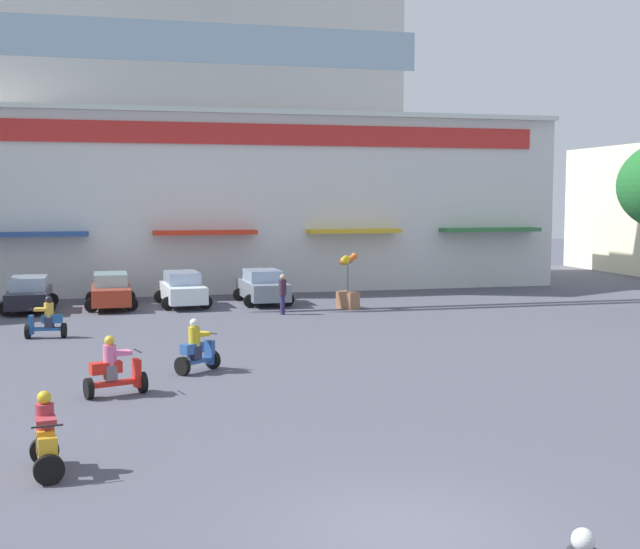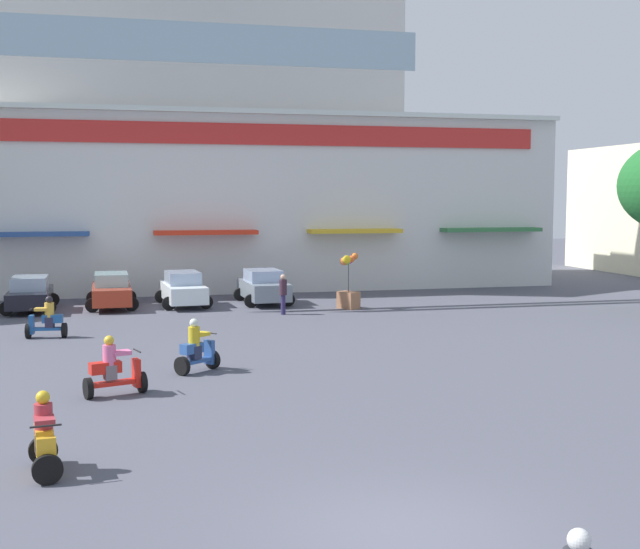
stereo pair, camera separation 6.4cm
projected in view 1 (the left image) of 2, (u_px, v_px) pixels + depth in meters
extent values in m
plane|color=#4D4E5B|center=(260.00, 361.00, 24.49)|extent=(128.00, 128.00, 0.00)
cube|color=silver|center=(194.00, 204.00, 45.45)|extent=(38.29, 10.19, 9.02)
cube|color=silver|center=(191.00, 43.00, 45.12)|extent=(21.58, 9.17, 8.72)
cube|color=red|center=(202.00, 133.00, 40.13)|extent=(35.23, 0.12, 1.04)
cube|color=silver|center=(202.00, 110.00, 39.99)|extent=(38.29, 0.70, 0.24)
cube|color=#2A4A89|center=(38.00, 234.00, 38.30)|extent=(4.52, 1.10, 0.20)
cube|color=red|center=(205.00, 232.00, 40.12)|extent=(5.05, 1.10, 0.20)
cube|color=gold|center=(354.00, 231.00, 41.90)|extent=(4.82, 1.10, 0.20)
cube|color=#33723F|center=(490.00, 230.00, 43.67)|extent=(5.44, 1.10, 0.20)
cube|color=#99B7C6|center=(210.00, 43.00, 35.87)|extent=(18.99, 0.08, 1.74)
cube|color=black|center=(29.00, 297.00, 35.18)|extent=(1.77, 4.29, 0.66)
cube|color=#9DB1C7|center=(29.00, 283.00, 35.13)|extent=(1.49, 2.16, 0.56)
cylinder|color=black|center=(12.00, 301.00, 36.26)|extent=(0.60, 0.18, 0.60)
cylinder|color=black|center=(52.00, 300.00, 36.69)|extent=(0.60, 0.18, 0.60)
cylinder|color=black|center=(6.00, 309.00, 33.73)|extent=(0.60, 0.18, 0.60)
cylinder|color=black|center=(48.00, 307.00, 34.16)|extent=(0.60, 0.18, 0.60)
cube|color=#AF351F|center=(111.00, 293.00, 36.25)|extent=(1.75, 4.50, 0.72)
cube|color=#8FBBBA|center=(111.00, 279.00, 36.19)|extent=(1.46, 2.27, 0.55)
cylinder|color=black|center=(92.00, 298.00, 37.40)|extent=(0.60, 0.18, 0.60)
cylinder|color=black|center=(129.00, 297.00, 37.83)|extent=(0.60, 0.18, 0.60)
cylinder|color=black|center=(92.00, 306.00, 34.74)|extent=(0.60, 0.18, 0.60)
cylinder|color=black|center=(131.00, 304.00, 35.17)|extent=(0.60, 0.18, 0.60)
cube|color=white|center=(182.00, 292.00, 36.83)|extent=(1.96, 4.37, 0.73)
cube|color=#9CAEC9|center=(182.00, 278.00, 36.77)|extent=(1.56, 2.23, 0.55)
cylinder|color=black|center=(160.00, 297.00, 37.85)|extent=(0.61, 0.21, 0.60)
cylinder|color=black|center=(195.00, 295.00, 38.36)|extent=(0.61, 0.21, 0.60)
cylinder|color=black|center=(168.00, 304.00, 35.36)|extent=(0.61, 0.21, 0.60)
cylinder|color=black|center=(205.00, 302.00, 35.86)|extent=(0.61, 0.21, 0.60)
cube|color=gray|center=(263.00, 289.00, 37.68)|extent=(1.92, 4.22, 0.77)
cube|color=#98ABCC|center=(263.00, 275.00, 37.62)|extent=(1.58, 2.14, 0.53)
cylinder|color=black|center=(239.00, 294.00, 38.69)|extent=(0.61, 0.20, 0.60)
cylinder|color=black|center=(274.00, 293.00, 39.18)|extent=(0.61, 0.20, 0.60)
cylinder|color=black|center=(250.00, 301.00, 36.25)|extent=(0.61, 0.20, 0.60)
cylinder|color=black|center=(288.00, 300.00, 36.73)|extent=(0.61, 0.20, 0.60)
sphere|color=silver|center=(583.00, 540.00, 8.33)|extent=(0.25, 0.25, 0.25)
cylinder|color=black|center=(213.00, 360.00, 23.35)|extent=(0.44, 0.49, 0.52)
cylinder|color=black|center=(182.00, 366.00, 22.43)|extent=(0.44, 0.49, 0.52)
cube|color=#2C559B|center=(198.00, 361.00, 22.89)|extent=(0.97, 0.86, 0.10)
cube|color=#2C559B|center=(192.00, 348.00, 22.69)|extent=(0.69, 0.64, 0.28)
cube|color=#2C559B|center=(209.00, 352.00, 23.24)|extent=(0.31, 0.34, 0.69)
cylinder|color=black|center=(210.00, 333.00, 23.20)|extent=(0.35, 0.43, 0.04)
cube|color=#272D48|center=(195.00, 352.00, 22.77)|extent=(0.42, 0.42, 0.36)
cylinder|color=gold|center=(194.00, 336.00, 22.73)|extent=(0.45, 0.45, 0.53)
sphere|color=silver|center=(194.00, 323.00, 22.69)|extent=(0.25, 0.25, 0.25)
cube|color=gold|center=(201.00, 334.00, 22.93)|extent=(0.56, 0.54, 0.10)
cylinder|color=black|center=(49.00, 470.00, 13.90)|extent=(0.54, 0.22, 0.52)
cylinder|color=black|center=(44.00, 450.00, 14.97)|extent=(0.54, 0.22, 0.52)
cube|color=gold|center=(46.00, 456.00, 14.43)|extent=(0.43, 1.05, 0.10)
cube|color=gold|center=(45.00, 435.00, 14.59)|extent=(0.39, 0.69, 0.28)
cube|color=gold|center=(48.00, 456.00, 13.99)|extent=(0.34, 0.19, 0.64)
cylinder|color=black|center=(47.00, 426.00, 13.92)|extent=(0.52, 0.11, 0.04)
cube|color=brown|center=(46.00, 443.00, 14.51)|extent=(0.36, 0.32, 0.36)
cylinder|color=#A4313A|center=(45.00, 418.00, 14.47)|extent=(0.36, 0.36, 0.53)
sphere|color=gold|center=(44.00, 398.00, 14.44)|extent=(0.25, 0.25, 0.25)
cube|color=#A4313A|center=(46.00, 420.00, 14.23)|extent=(0.40, 0.49, 0.10)
cylinder|color=black|center=(142.00, 382.00, 20.50)|extent=(0.29, 0.54, 0.52)
cylinder|color=black|center=(89.00, 389.00, 19.80)|extent=(0.29, 0.54, 0.52)
cube|color=red|center=(116.00, 383.00, 20.14)|extent=(1.21, 0.63, 0.10)
cube|color=red|center=(106.00, 368.00, 19.98)|extent=(0.81, 0.52, 0.28)
cube|color=red|center=(137.00, 373.00, 20.40)|extent=(0.23, 0.35, 0.71)
cylinder|color=black|center=(137.00, 351.00, 20.37)|extent=(0.19, 0.51, 0.04)
cube|color=slate|center=(110.00, 372.00, 20.05)|extent=(0.36, 0.39, 0.36)
cylinder|color=pink|center=(110.00, 355.00, 20.01)|extent=(0.40, 0.40, 0.49)
sphere|color=gold|center=(109.00, 341.00, 19.97)|extent=(0.25, 0.25, 0.25)
cube|color=pink|center=(122.00, 353.00, 20.16)|extent=(0.52, 0.46, 0.10)
cylinder|color=black|center=(28.00, 331.00, 28.35)|extent=(0.19, 0.53, 0.52)
cylinder|color=black|center=(64.00, 330.00, 28.51)|extent=(0.19, 0.53, 0.52)
cube|color=#1E5396|center=(46.00, 329.00, 28.42)|extent=(1.09, 0.38, 0.10)
cube|color=#1E5396|center=(52.00, 319.00, 28.42)|extent=(0.71, 0.37, 0.28)
cube|color=#1E5396|center=(31.00, 325.00, 28.34)|extent=(0.17, 0.33, 0.66)
cylinder|color=black|center=(30.00, 309.00, 28.29)|extent=(0.09, 0.52, 0.04)
cube|color=#2B293F|center=(49.00, 322.00, 28.42)|extent=(0.31, 0.35, 0.36)
cylinder|color=gold|center=(49.00, 310.00, 28.38)|extent=(0.35, 0.35, 0.50)
sphere|color=black|center=(49.00, 300.00, 28.34)|extent=(0.25, 0.25, 0.25)
cube|color=gold|center=(41.00, 309.00, 28.34)|extent=(0.47, 0.38, 0.10)
cylinder|color=#2D2651|center=(283.00, 305.00, 34.13)|extent=(0.25, 0.25, 0.82)
cylinder|color=#37222E|center=(283.00, 287.00, 34.06)|extent=(0.41, 0.41, 0.64)
sphere|color=tan|center=(283.00, 277.00, 34.02)|extent=(0.22, 0.22, 0.22)
cube|color=#A06B4A|center=(348.00, 300.00, 35.97)|extent=(0.96, 1.08, 0.75)
cylinder|color=#4C4C4C|center=(348.00, 278.00, 35.87)|extent=(0.04, 0.04, 1.20)
sphere|color=orange|center=(354.00, 256.00, 35.85)|extent=(0.30, 0.30, 0.30)
sphere|color=#DE3494|center=(349.00, 260.00, 36.04)|extent=(0.34, 0.34, 0.34)
sphere|color=#53C247|center=(346.00, 262.00, 35.91)|extent=(0.32, 0.32, 0.32)
sphere|color=orange|center=(343.00, 261.00, 35.76)|extent=(0.37, 0.37, 0.37)
sphere|color=yellow|center=(346.00, 259.00, 35.53)|extent=(0.37, 0.37, 0.37)
sphere|color=orange|center=(351.00, 259.00, 35.68)|extent=(0.30, 0.30, 0.30)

